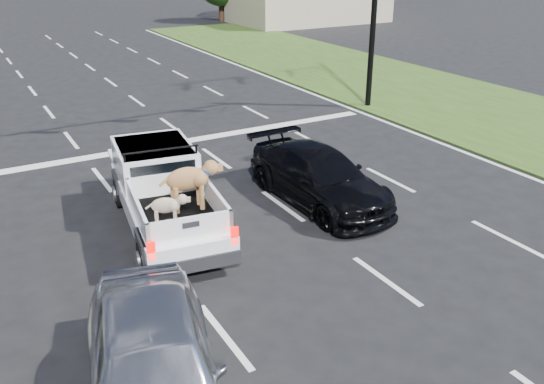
{
  "coord_description": "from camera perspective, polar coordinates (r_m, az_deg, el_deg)",
  "views": [
    {
      "loc": [
        -4.98,
        -7.28,
        6.12
      ],
      "look_at": [
        0.31,
        2.0,
        1.46
      ],
      "focal_mm": 38.0,
      "sensor_mm": 36.0,
      "label": 1
    }
  ],
  "objects": [
    {
      "name": "silver_sedan",
      "position": [
        8.36,
        -11.71,
        -16.73
      ],
      "size": [
        2.9,
        4.89,
        1.56
      ],
      "primitive_type": "imported",
      "rotation": [
        0.0,
        0.0,
        -0.25
      ],
      "color": "#B6B8BD",
      "rests_on": "ground"
    },
    {
      "name": "ground",
      "position": [
        10.74,
        3.92,
        -11.23
      ],
      "size": [
        160.0,
        160.0,
        0.0
      ],
      "primitive_type": "plane",
      "color": "black",
      "rests_on": "ground"
    },
    {
      "name": "grass_shoulder_right",
      "position": [
        23.17,
        23.14,
        6.44
      ],
      "size": [
        8.0,
        60.0,
        0.06
      ],
      "primitive_type": "cube",
      "color": "#294415",
      "rests_on": "ground"
    },
    {
      "name": "black_coupe",
      "position": [
        14.56,
        4.67,
        1.55
      ],
      "size": [
        2.02,
        4.71,
        1.35
      ],
      "primitive_type": "imported",
      "rotation": [
        0.0,
        0.0,
        0.03
      ],
      "color": "black",
      "rests_on": "ground"
    },
    {
      "name": "pickup_truck",
      "position": [
        13.35,
        -10.56,
        0.12
      ],
      "size": [
        2.5,
        5.27,
        1.9
      ],
      "rotation": [
        0.0,
        0.0,
        -0.14
      ],
      "color": "black",
      "rests_on": "ground"
    },
    {
      "name": "road_markings",
      "position": [
        15.93,
        -9.13,
        0.71
      ],
      "size": [
        17.75,
        60.0,
        0.01
      ],
      "color": "silver",
      "rests_on": "ground"
    }
  ]
}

